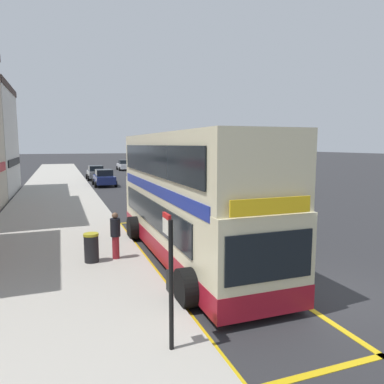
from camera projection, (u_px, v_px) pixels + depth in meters
name	position (u px, v px, depth m)	size (l,w,h in m)	color
ground_plane	(125.00, 181.00, 39.79)	(260.00, 260.00, 0.00)	#28282B
pavement_near	(57.00, 183.00, 37.40)	(6.00, 76.00, 0.14)	#A39E93
double_decker_bus	(187.00, 200.00, 12.83)	(3.20, 10.85, 4.40)	beige
bus_bay_markings	(191.00, 259.00, 12.74)	(3.07, 13.73, 0.01)	gold
bus_stop_sign	(170.00, 270.00, 6.80)	(0.09, 0.51, 2.59)	black
parked_car_navy_distant	(104.00, 178.00, 35.27)	(2.09, 4.20, 1.62)	navy
parked_car_grey_behind	(96.00, 173.00, 41.62)	(2.09, 4.20, 1.62)	slate
parked_car_maroon_across	(223.00, 187.00, 27.56)	(2.09, 4.20, 1.62)	maroon
parked_car_white_far	(124.00, 165.00, 56.94)	(2.09, 4.20, 1.62)	silver
pedestrian_waiting_near_sign	(115.00, 234.00, 12.33)	(0.34, 0.34, 1.60)	maroon
litter_bin	(91.00, 247.00, 12.01)	(0.50, 0.50, 0.97)	black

